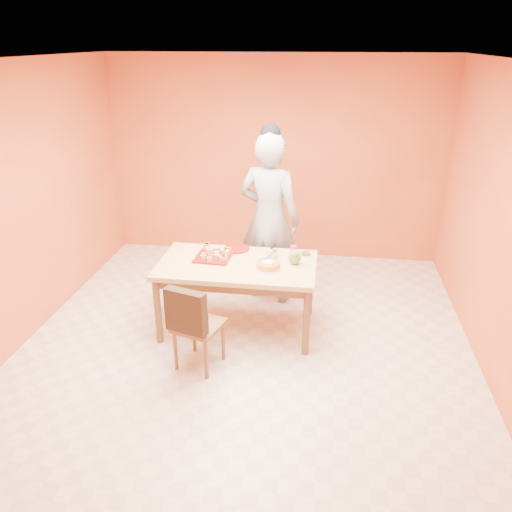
# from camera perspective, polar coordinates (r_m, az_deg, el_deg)

# --- Properties ---
(floor) EXTENTS (5.00, 5.00, 0.00)m
(floor) POSITION_cam_1_polar(r_m,az_deg,el_deg) (5.07, -1.27, -10.66)
(floor) COLOR silver
(floor) RESTS_ON ground
(ceiling) EXTENTS (5.00, 5.00, 0.00)m
(ceiling) POSITION_cam_1_polar(r_m,az_deg,el_deg) (4.19, -1.63, 21.46)
(ceiling) COLOR white
(ceiling) RESTS_ON wall_back
(wall_back) EXTENTS (4.50, 0.00, 4.50)m
(wall_back) POSITION_cam_1_polar(r_m,az_deg,el_deg) (6.84, 2.11, 10.89)
(wall_back) COLOR #D56531
(wall_back) RESTS_ON floor
(wall_left) EXTENTS (0.00, 5.00, 5.00)m
(wall_left) POSITION_cam_1_polar(r_m,az_deg,el_deg) (5.30, -26.26, 4.62)
(wall_left) COLOR #D56531
(wall_left) RESTS_ON floor
(wall_right) EXTENTS (0.00, 5.00, 5.00)m
(wall_right) POSITION_cam_1_polar(r_m,az_deg,el_deg) (4.66, 27.03, 2.06)
(wall_right) COLOR #D56531
(wall_right) RESTS_ON floor
(dining_table) EXTENTS (1.60, 0.90, 0.76)m
(dining_table) POSITION_cam_1_polar(r_m,az_deg,el_deg) (5.12, -2.16, -1.76)
(dining_table) COLOR tan
(dining_table) RESTS_ON floor
(dining_chair) EXTENTS (0.51, 0.57, 0.88)m
(dining_chair) POSITION_cam_1_polar(r_m,az_deg,el_deg) (4.64, -6.65, -7.72)
(dining_chair) COLOR brown
(dining_chair) RESTS_ON floor
(pastry_pile) EXTENTS (0.33, 0.33, 0.11)m
(pastry_pile) POSITION_cam_1_polar(r_m,az_deg,el_deg) (5.18, -4.88, 0.55)
(pastry_pile) COLOR tan
(pastry_pile) RESTS_ON pastry_platter
(person) EXTENTS (0.82, 0.65, 1.97)m
(person) POSITION_cam_1_polar(r_m,az_deg,el_deg) (5.64, 1.55, 4.22)
(person) COLOR gray
(person) RESTS_ON floor
(pastry_platter) EXTENTS (0.38, 0.38, 0.02)m
(pastry_platter) POSITION_cam_1_polar(r_m,az_deg,el_deg) (5.21, -4.86, -0.09)
(pastry_platter) COLOR maroon
(pastry_platter) RESTS_ON dining_table
(red_dinner_plate) EXTENTS (0.35, 0.35, 0.02)m
(red_dinner_plate) POSITION_cam_1_polar(r_m,az_deg,el_deg) (5.40, -2.21, 0.85)
(red_dinner_plate) COLOR maroon
(red_dinner_plate) RESTS_ON dining_table
(white_cake_plate) EXTENTS (0.34, 0.34, 0.01)m
(white_cake_plate) POSITION_cam_1_polar(r_m,az_deg,el_deg) (4.95, 1.37, -1.37)
(white_cake_plate) COLOR white
(white_cake_plate) RESTS_ON dining_table
(sponge_cake) EXTENTS (0.27, 0.27, 0.06)m
(sponge_cake) POSITION_cam_1_polar(r_m,az_deg,el_deg) (4.94, 1.38, -1.01)
(sponge_cake) COLOR gold
(sponge_cake) RESTS_ON white_cake_plate
(cake_server) EXTENTS (0.12, 0.27, 0.01)m
(cake_server) POSITION_cam_1_polar(r_m,az_deg,el_deg) (5.08, 1.74, 0.18)
(cake_server) COLOR white
(cake_server) RESTS_ON sponge_cake
(egg_ornament) EXTENTS (0.13, 0.11, 0.16)m
(egg_ornament) POSITION_cam_1_polar(r_m,az_deg,el_deg) (5.03, 4.44, -0.13)
(egg_ornament) COLOR olive
(egg_ornament) RESTS_ON dining_table
(magenta_glass) EXTENTS (0.08, 0.08, 0.09)m
(magenta_glass) POSITION_cam_1_polar(r_m,az_deg,el_deg) (5.28, 4.31, 0.70)
(magenta_glass) COLOR #C81E6E
(magenta_glass) RESTS_ON dining_table
(checker_tin) EXTENTS (0.10, 0.10, 0.03)m
(checker_tin) POSITION_cam_1_polar(r_m,az_deg,el_deg) (5.28, 5.70, 0.29)
(checker_tin) COLOR #36230E
(checker_tin) RESTS_ON dining_table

